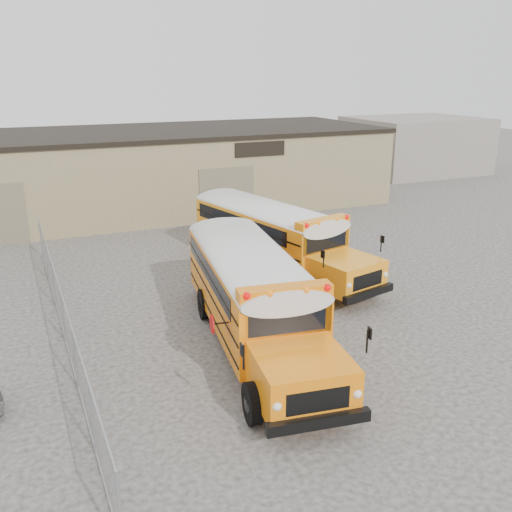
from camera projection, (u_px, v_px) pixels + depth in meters
name	position (u px, v px, depth m)	size (l,w,h in m)	color
ground	(281.00, 347.00, 17.45)	(120.00, 120.00, 0.00)	#312F2D
warehouse	(134.00, 170.00, 34.10)	(30.20, 10.20, 4.67)	#9A895F
chainlink_fence	(63.00, 316.00, 17.48)	(0.07, 18.07, 1.81)	#93969B
distant_building_right	(415.00, 145.00, 46.84)	(10.00, 8.00, 4.40)	gray
school_bus_left	(214.00, 236.00, 22.96)	(3.91, 10.38, 2.97)	orange
school_bus_right	(200.00, 206.00, 28.20)	(4.51, 10.08, 2.87)	orange
tarp_bundle	(289.00, 338.00, 16.17)	(1.20, 1.20, 1.64)	black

